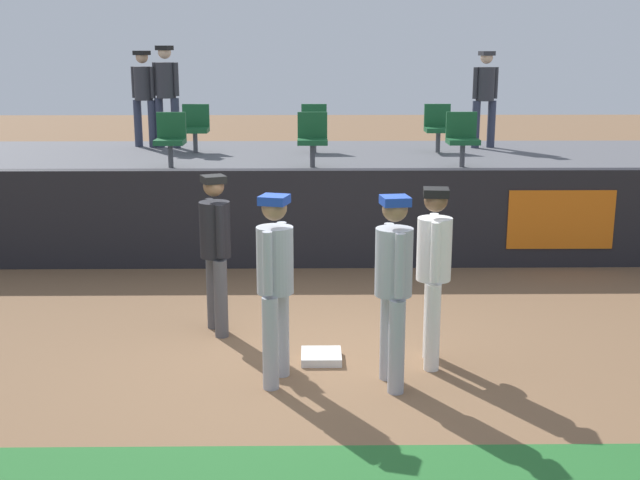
# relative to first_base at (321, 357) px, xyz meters

# --- Properties ---
(ground_plane) EXTENTS (60.00, 60.00, 0.00)m
(ground_plane) POSITION_rel_first_base_xyz_m (-0.05, -0.14, -0.04)
(ground_plane) COLOR brown
(first_base) EXTENTS (0.40, 0.40, 0.08)m
(first_base) POSITION_rel_first_base_xyz_m (0.00, 0.00, 0.00)
(first_base) COLOR white
(first_base) RESTS_ON ground_plane
(player_fielder_home) EXTENTS (0.37, 0.54, 1.76)m
(player_fielder_home) POSITION_rel_first_base_xyz_m (1.09, -0.08, 0.98)
(player_fielder_home) COLOR white
(player_fielder_home) RESTS_ON ground_plane
(player_runner_visitor) EXTENTS (0.42, 0.48, 1.77)m
(player_runner_visitor) POSITION_rel_first_base_xyz_m (-0.43, -0.52, 0.99)
(player_runner_visitor) COLOR #9EA3AD
(player_runner_visitor) RESTS_ON ground_plane
(player_coach_visitor) EXTENTS (0.38, 0.49, 1.78)m
(player_coach_visitor) POSITION_rel_first_base_xyz_m (0.64, -0.62, 0.99)
(player_coach_visitor) COLOR #9EA3AD
(player_coach_visitor) RESTS_ON ground_plane
(player_umpire) EXTENTS (0.43, 0.46, 1.74)m
(player_umpire) POSITION_rel_first_base_xyz_m (-1.12, 0.85, 0.97)
(player_umpire) COLOR #4C4C51
(player_umpire) RESTS_ON ground_plane
(field_wall) EXTENTS (18.00, 0.26, 1.39)m
(field_wall) POSITION_rel_first_base_xyz_m (-0.03, 3.57, 0.66)
(field_wall) COLOR black
(field_wall) RESTS_ON ground_plane
(bleacher_platform) EXTENTS (18.00, 4.80, 1.23)m
(bleacher_platform) POSITION_rel_first_base_xyz_m (-0.05, 6.14, 0.57)
(bleacher_platform) COLOR #59595E
(bleacher_platform) RESTS_ON ground_plane
(seat_back_left) EXTENTS (0.47, 0.44, 0.84)m
(seat_back_left) POSITION_rel_first_base_xyz_m (-2.13, 6.81, 1.66)
(seat_back_left) COLOR #4C4C51
(seat_back_left) RESTS_ON bleacher_platform
(seat_front_center) EXTENTS (0.46, 0.44, 0.84)m
(seat_front_center) POSITION_rel_first_base_xyz_m (-0.07, 5.01, 1.66)
(seat_front_center) COLOR #4C4C51
(seat_front_center) RESTS_ON bleacher_platform
(seat_back_center) EXTENTS (0.45, 0.44, 0.84)m
(seat_back_center) POSITION_rel_first_base_xyz_m (-0.03, 6.81, 1.66)
(seat_back_center) COLOR #4C4C51
(seat_back_center) RESTS_ON bleacher_platform
(seat_front_left) EXTENTS (0.45, 0.44, 0.84)m
(seat_front_left) POSITION_rel_first_base_xyz_m (-2.27, 5.01, 1.66)
(seat_front_left) COLOR #4C4C51
(seat_front_left) RESTS_ON bleacher_platform
(seat_front_right) EXTENTS (0.48, 0.44, 0.84)m
(seat_front_right) POSITION_rel_first_base_xyz_m (2.27, 5.01, 1.66)
(seat_front_right) COLOR #4C4C51
(seat_front_right) RESTS_ON bleacher_platform
(seat_back_right) EXTENTS (0.46, 0.44, 0.84)m
(seat_back_right) POSITION_rel_first_base_xyz_m (2.17, 6.81, 1.66)
(seat_back_right) COLOR #4C4C51
(seat_back_right) RESTS_ON bleacher_platform
(spectator_hooded) EXTENTS (0.50, 0.44, 1.85)m
(spectator_hooded) POSITION_rel_first_base_xyz_m (-2.74, 7.51, 2.26)
(spectator_hooded) COLOR #33384C
(spectator_hooded) RESTS_ON bleacher_platform
(spectator_capped) EXTENTS (0.46, 0.44, 1.76)m
(spectator_capped) POSITION_rel_first_base_xyz_m (-3.18, 7.62, 2.21)
(spectator_capped) COLOR #33384C
(spectator_capped) RESTS_ON bleacher_platform
(spectator_casual) EXTENTS (0.48, 0.40, 1.75)m
(spectator_casual) POSITION_rel_first_base_xyz_m (3.11, 7.41, 2.20)
(spectator_casual) COLOR #33384C
(spectator_casual) RESTS_ON bleacher_platform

